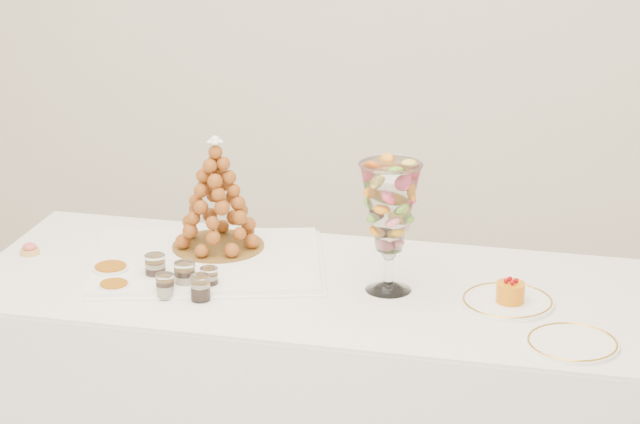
# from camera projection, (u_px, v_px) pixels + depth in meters

# --- Properties ---
(buffet_table) EXTENTS (1.93, 0.79, 0.73)m
(buffet_table) POSITION_uv_depth(u_px,v_px,m) (319.00, 401.00, 3.56)
(buffet_table) COLOR white
(buffet_table) RESTS_ON ground
(lace_tray) EXTENTS (0.74, 0.63, 0.02)m
(lace_tray) POSITION_uv_depth(u_px,v_px,m) (207.00, 262.00, 3.56)
(lace_tray) COLOR white
(lace_tray) RESTS_ON buffet_table
(macaron_vase) EXTENTS (0.16, 0.16, 0.36)m
(macaron_vase) POSITION_uv_depth(u_px,v_px,m) (390.00, 209.00, 3.31)
(macaron_vase) COLOR white
(macaron_vase) RESTS_ON buffet_table
(cake_plate) EXTENTS (0.25, 0.25, 0.01)m
(cake_plate) POSITION_uv_depth(u_px,v_px,m) (507.00, 302.00, 3.30)
(cake_plate) COLOR white
(cake_plate) RESTS_ON buffet_table
(spare_plate) EXTENTS (0.23, 0.23, 0.01)m
(spare_plate) POSITION_uv_depth(u_px,v_px,m) (572.00, 344.00, 3.06)
(spare_plate) COLOR white
(spare_plate) RESTS_ON buffet_table
(pink_tart) EXTENTS (0.06, 0.06, 0.04)m
(pink_tart) POSITION_uv_depth(u_px,v_px,m) (30.00, 249.00, 3.63)
(pink_tart) COLOR tan
(pink_tart) RESTS_ON buffet_table
(verrine_a) EXTENTS (0.06, 0.06, 0.08)m
(verrine_a) POSITION_uv_depth(u_px,v_px,m) (155.00, 268.00, 3.44)
(verrine_a) COLOR white
(verrine_a) RESTS_ON buffet_table
(verrine_b) EXTENTS (0.07, 0.07, 0.08)m
(verrine_b) POSITION_uv_depth(u_px,v_px,m) (185.00, 276.00, 3.38)
(verrine_b) COLOR white
(verrine_b) RESTS_ON buffet_table
(verrine_c) EXTENTS (0.06, 0.06, 0.07)m
(verrine_c) POSITION_uv_depth(u_px,v_px,m) (209.00, 279.00, 3.37)
(verrine_c) COLOR white
(verrine_c) RESTS_ON buffet_table
(verrine_d) EXTENTS (0.06, 0.06, 0.07)m
(verrine_d) POSITION_uv_depth(u_px,v_px,m) (165.00, 286.00, 3.33)
(verrine_d) COLOR white
(verrine_d) RESTS_ON buffet_table
(verrine_e) EXTENTS (0.05, 0.05, 0.07)m
(verrine_e) POSITION_uv_depth(u_px,v_px,m) (200.00, 288.00, 3.32)
(verrine_e) COLOR white
(verrine_e) RESTS_ON buffet_table
(ramekin_back) EXTENTS (0.10, 0.10, 0.03)m
(ramekin_back) POSITION_uv_depth(u_px,v_px,m) (111.00, 272.00, 3.47)
(ramekin_back) COLOR white
(ramekin_back) RESTS_ON buffet_table
(ramekin_front) EXTENTS (0.08, 0.08, 0.03)m
(ramekin_front) POSITION_uv_depth(u_px,v_px,m) (114.00, 289.00, 3.37)
(ramekin_front) COLOR white
(ramekin_front) RESTS_ON buffet_table
(croquembouche) EXTENTS (0.27, 0.27, 0.34)m
(croquembouche) POSITION_uv_depth(u_px,v_px,m) (217.00, 194.00, 3.58)
(croquembouche) COLOR brown
(croquembouche) RESTS_ON lace_tray
(mousse_cake) EXTENTS (0.08, 0.08, 0.07)m
(mousse_cake) POSITION_uv_depth(u_px,v_px,m) (510.00, 292.00, 3.28)
(mousse_cake) COLOR orange
(mousse_cake) RESTS_ON cake_plate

